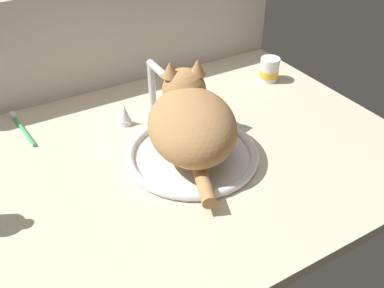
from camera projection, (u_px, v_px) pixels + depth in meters
The scene contains 7 objects.
countertop at pixel (183, 157), 105.31cm from camera, with size 114.13×83.74×3.00cm, color beige.
backsplash_wall at pixel (114, 42), 126.27cm from camera, with size 114.13×2.40×33.93cm, color beige.
sink_basin at pixel (192, 154), 102.49cm from camera, with size 33.04×33.04×2.13cm.
faucet at pixel (154, 96), 113.77cm from camera, with size 20.39×10.35×17.57cm.
cat at pixel (190, 119), 98.91cm from camera, with size 29.21×36.86×18.92cm.
pill_bottle at pixel (269, 70), 134.02cm from camera, with size 6.23×6.23×7.76cm.
toothbrush at pixel (22, 128), 112.30cm from camera, with size 3.14×18.34×1.70cm.
Camera 1 is at (-39.36, -73.01, 66.52)cm, focal length 38.68 mm.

